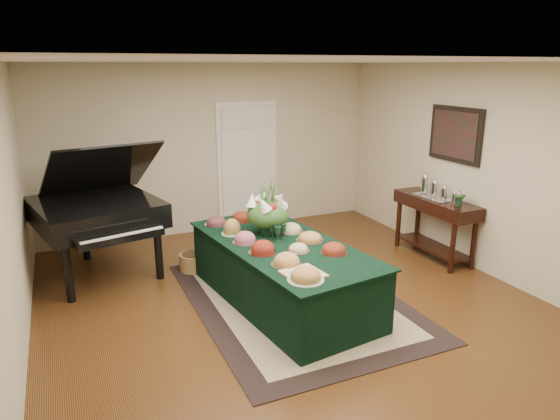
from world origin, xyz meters
name	(u,v)px	position (x,y,z in m)	size (l,w,h in m)	color
ground	(291,303)	(0.00, 0.00, 0.00)	(6.00, 6.00, 0.00)	black
area_rug	(295,299)	(0.08, 0.06, 0.01)	(2.28, 3.19, 0.01)	black
kitchen_doorway	(248,167)	(0.60, 2.97, 1.02)	(1.05, 0.07, 2.10)	white
buffet_table	(282,272)	(-0.07, 0.08, 0.37)	(1.52, 2.67, 0.73)	black
food_platters	(273,239)	(-0.16, 0.13, 0.77)	(1.16, 2.30, 0.14)	silver
cutting_board	(302,271)	(-0.25, -0.79, 0.76)	(0.40, 0.40, 0.10)	tan
green_goblets	(278,232)	(-0.07, 0.22, 0.82)	(0.19, 0.18, 0.18)	black
floral_centerpiece	(268,209)	(-0.09, 0.45, 1.03)	(0.52, 0.52, 0.52)	black
grand_piano	(97,210)	(-1.90, 1.78, 0.88)	(1.75, 1.95, 1.75)	black
wicker_basket	(194,262)	(-0.78, 1.41, 0.12)	(0.38, 0.38, 0.23)	olive
mahogany_sideboard	(436,212)	(2.50, 0.50, 0.68)	(0.45, 1.36, 0.87)	black
tea_service	(437,190)	(2.50, 0.51, 0.98)	(0.34, 0.74, 0.30)	silver
pink_bouquet	(460,196)	(2.50, 0.08, 1.01)	(0.16, 0.16, 0.21)	black
wall_painting	(455,134)	(2.72, 0.50, 1.75)	(0.05, 0.95, 0.75)	black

